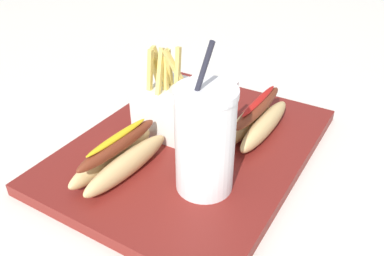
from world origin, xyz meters
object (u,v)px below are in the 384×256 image
Objects in this scene: fries_basket at (168,106)px; napkin_stack at (203,93)px; hot_dog_2 at (120,157)px; soda_cup at (205,140)px; ketchup_cup_1 at (176,82)px; hot_dog_1 at (257,120)px.

fries_basket is 0.15m from napkin_stack.
hot_dog_2 reaches higher than napkin_stack.
fries_basket is (-0.10, -0.13, -0.03)m from soda_cup.
hot_dog_2 is (0.14, 0.00, -0.02)m from fries_basket.
hot_dog_1 is at bearing 69.71° from ketchup_cup_1.
fries_basket is 0.17m from ketchup_cup_1.
hot_dog_2 is at bearing -74.69° from soda_cup.
ketchup_cup_1 is 0.07m from napkin_stack.
hot_dog_1 is (-0.17, 0.01, -0.05)m from soda_cup.
soda_cup is 0.14m from hot_dog_2.
soda_cup is 0.17m from fries_basket.
ketchup_cup_1 is (-0.08, -0.22, -0.02)m from hot_dog_1.
hot_dog_1 reaches higher than hot_dog_2.
soda_cup is 0.18m from hot_dog_1.
fries_basket is at bearing 3.82° from napkin_stack.
ketchup_cup_1 is at bearing -95.23° from napkin_stack.
hot_dog_2 is 4.92× the size of ketchup_cup_1.
fries_basket is at bearing -64.87° from hot_dog_1.
soda_cup is 0.29m from napkin_stack.
soda_cup reaches higher than hot_dog_1.
hot_dog_1 is 0.17m from napkin_stack.
hot_dog_2 reaches higher than ketchup_cup_1.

